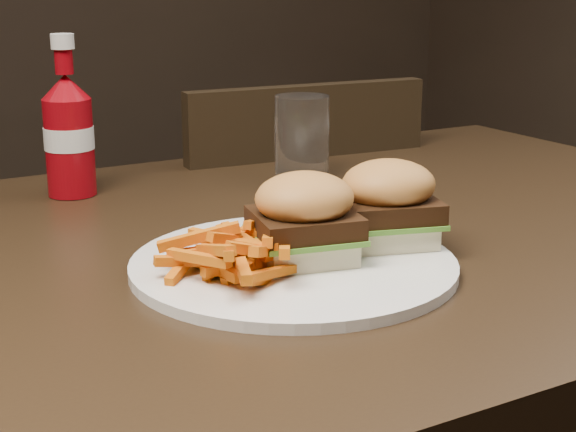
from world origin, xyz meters
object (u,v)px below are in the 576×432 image
tumbler (302,139)px  dining_table (304,247)px  plate (293,265)px  chair_far (261,315)px  ketchup_bottle (70,147)px

tumbler → dining_table: bearing=-120.2°
plate → tumbler: tumbler is taller
chair_far → ketchup_bottle: 0.59m
ketchup_bottle → dining_table: bearing=-57.8°
ketchup_bottle → chair_far: bearing=30.7°
chair_far → plate: (-0.29, -0.61, 0.33)m
chair_far → dining_table: bearing=71.5°
plate → tumbler: bearing=57.9°
chair_far → tumbler: 0.49m
dining_table → plate: bearing=-125.5°
chair_far → tumbler: bearing=76.7°
dining_table → ketchup_bottle: (-0.17, 0.27, 0.08)m
ketchup_bottle → tumbler: (0.29, -0.07, -0.01)m
dining_table → tumbler: (0.12, 0.20, 0.08)m
plate → ketchup_bottle: (-0.10, 0.38, 0.06)m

